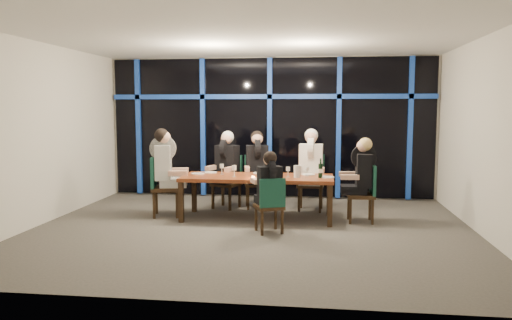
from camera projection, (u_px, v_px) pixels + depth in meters
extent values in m
plane|color=#56524C|center=(251.00, 230.00, 7.91)|extent=(7.00, 7.00, 0.00)
cube|color=silver|center=(270.00, 128.00, 10.71)|extent=(7.00, 0.04, 3.00)
cube|color=silver|center=(208.00, 152.00, 4.79)|extent=(7.00, 0.04, 3.00)
cube|color=silver|center=(40.00, 134.00, 8.20)|extent=(0.04, 6.00, 3.00)
cube|color=silver|center=(487.00, 137.00, 7.31)|extent=(0.04, 6.00, 3.00)
cube|color=white|center=(251.00, 37.00, 7.60)|extent=(7.00, 6.00, 0.04)
cube|color=black|center=(270.00, 128.00, 10.65)|extent=(6.86, 0.04, 2.94)
cube|color=#163EAC|center=(139.00, 127.00, 10.97)|extent=(0.10, 0.10, 2.94)
cube|color=#163EAC|center=(203.00, 128.00, 10.79)|extent=(0.10, 0.10, 2.94)
cube|color=#163EAC|center=(270.00, 128.00, 10.60)|extent=(0.10, 0.10, 2.94)
cube|color=#163EAC|center=(339.00, 128.00, 10.42)|extent=(0.10, 0.10, 2.94)
cube|color=#163EAC|center=(410.00, 129.00, 10.24)|extent=(0.10, 0.10, 2.94)
cube|color=#163EAC|center=(270.00, 97.00, 10.53)|extent=(6.86, 0.10, 0.10)
cube|color=#FF2D14|center=(322.00, 97.00, 10.75)|extent=(0.60, 0.05, 0.35)
cube|color=brown|center=(257.00, 178.00, 8.62)|extent=(2.60, 1.00, 0.06)
cube|color=black|center=(181.00, 202.00, 8.39)|extent=(0.08, 0.08, 0.69)
cube|color=black|center=(330.00, 206.00, 8.07)|extent=(0.08, 0.08, 0.69)
cube|color=black|center=(194.00, 193.00, 9.25)|extent=(0.08, 0.08, 0.69)
cube|color=black|center=(329.00, 196.00, 8.94)|extent=(0.08, 0.08, 0.69)
cube|color=#301E10|center=(226.00, 184.00, 9.57)|extent=(0.60, 0.60, 0.06)
cube|color=#184D3C|center=(232.00, 168.00, 9.73)|extent=(0.46, 0.21, 0.52)
cube|color=#301E10|center=(213.00, 197.00, 9.52)|extent=(0.05, 0.05, 0.44)
cube|color=#301E10|center=(230.00, 199.00, 9.35)|extent=(0.05, 0.05, 0.44)
cube|color=#301E10|center=(223.00, 194.00, 9.85)|extent=(0.05, 0.05, 0.44)
cube|color=#301E10|center=(240.00, 196.00, 9.68)|extent=(0.05, 0.05, 0.44)
cube|color=#301E10|center=(257.00, 184.00, 9.57)|extent=(0.56, 0.56, 0.06)
cube|color=#184D3C|center=(256.00, 168.00, 9.75)|extent=(0.47, 0.15, 0.52)
cube|color=#301E10|center=(248.00, 199.00, 9.40)|extent=(0.05, 0.05, 0.44)
cube|color=#301E10|center=(268.00, 198.00, 9.42)|extent=(0.05, 0.05, 0.44)
cube|color=#301E10|center=(247.00, 195.00, 9.77)|extent=(0.05, 0.05, 0.44)
cube|color=#301E10|center=(266.00, 195.00, 9.80)|extent=(0.05, 0.05, 0.44)
cube|color=#301E10|center=(311.00, 185.00, 9.35)|extent=(0.51, 0.51, 0.06)
cube|color=#184D3C|center=(312.00, 168.00, 9.53)|extent=(0.49, 0.08, 0.54)
cube|color=#301E10|center=(299.00, 200.00, 9.22)|extent=(0.05, 0.05, 0.45)
cube|color=#301E10|center=(320.00, 201.00, 9.15)|extent=(0.05, 0.05, 0.45)
cube|color=#301E10|center=(301.00, 196.00, 9.60)|extent=(0.05, 0.05, 0.45)
cube|color=#301E10|center=(321.00, 197.00, 9.53)|extent=(0.05, 0.05, 0.45)
cube|color=#301E10|center=(166.00, 189.00, 8.87)|extent=(0.59, 0.59, 0.07)
cube|color=#184D3C|center=(153.00, 172.00, 8.82)|extent=(0.16, 0.49, 0.55)
cube|color=#301E10|center=(177.00, 205.00, 8.72)|extent=(0.05, 0.05, 0.46)
cube|color=#301E10|center=(178.00, 201.00, 9.11)|extent=(0.05, 0.05, 0.46)
cube|color=#301E10|center=(154.00, 205.00, 8.68)|extent=(0.05, 0.05, 0.46)
cube|color=#301E10|center=(157.00, 201.00, 9.07)|extent=(0.05, 0.05, 0.46)
cube|color=#301E10|center=(361.00, 196.00, 8.41)|extent=(0.46, 0.46, 0.06)
cube|color=#184D3C|center=(373.00, 180.00, 8.36)|extent=(0.06, 0.45, 0.50)
cube|color=#301E10|center=(349.00, 207.00, 8.63)|extent=(0.04, 0.04, 0.42)
cube|color=#301E10|center=(350.00, 212.00, 8.27)|extent=(0.04, 0.04, 0.42)
cube|color=#301E10|center=(370.00, 208.00, 8.59)|extent=(0.04, 0.04, 0.42)
cube|color=#301E10|center=(372.00, 212.00, 8.23)|extent=(0.04, 0.04, 0.42)
cube|color=#301E10|center=(269.00, 207.00, 7.70)|extent=(0.53, 0.53, 0.05)
cube|color=#184D3C|center=(273.00, 193.00, 7.51)|extent=(0.39, 0.20, 0.45)
cube|color=#301E10|center=(275.00, 218.00, 7.92)|extent=(0.05, 0.05, 0.37)
cube|color=#301E10|center=(256.00, 219.00, 7.83)|extent=(0.05, 0.05, 0.37)
cube|color=#301E10|center=(282.00, 222.00, 7.62)|extent=(0.05, 0.05, 0.37)
cube|color=#301E10|center=(262.00, 223.00, 7.53)|extent=(0.05, 0.05, 0.37)
cube|color=black|center=(223.00, 179.00, 9.45)|extent=(0.50, 0.54, 0.15)
cube|color=black|center=(227.00, 160.00, 9.56)|extent=(0.48, 0.38, 0.58)
cylinder|color=black|center=(227.00, 149.00, 9.54)|extent=(0.25, 0.45, 0.44)
sphere|color=tan|center=(227.00, 139.00, 9.50)|extent=(0.22, 0.22, 0.22)
sphere|color=silver|center=(228.00, 137.00, 9.54)|extent=(0.24, 0.24, 0.24)
cube|color=tan|center=(211.00, 168.00, 9.45)|extent=(0.18, 0.32, 0.08)
cube|color=tan|center=(230.00, 169.00, 9.26)|extent=(0.18, 0.32, 0.08)
cube|color=black|center=(258.00, 179.00, 9.44)|extent=(0.46, 0.51, 0.15)
cube|color=black|center=(257.00, 160.00, 9.57)|extent=(0.46, 0.33, 0.58)
cylinder|color=black|center=(257.00, 149.00, 9.54)|extent=(0.19, 0.45, 0.44)
sphere|color=tan|center=(257.00, 139.00, 9.50)|extent=(0.22, 0.22, 0.22)
sphere|color=black|center=(257.00, 137.00, 9.54)|extent=(0.24, 0.24, 0.24)
cube|color=tan|center=(247.00, 169.00, 9.31)|extent=(0.15, 0.32, 0.08)
cube|color=tan|center=(269.00, 168.00, 9.35)|extent=(0.15, 0.32, 0.08)
cube|color=silver|center=(310.00, 180.00, 9.21)|extent=(0.41, 0.47, 0.15)
cube|color=silver|center=(311.00, 160.00, 9.34)|extent=(0.45, 0.28, 0.60)
cylinder|color=silver|center=(311.00, 147.00, 9.31)|extent=(0.13, 0.46, 0.45)
sphere|color=tan|center=(311.00, 137.00, 9.27)|extent=(0.23, 0.23, 0.23)
sphere|color=silver|center=(311.00, 135.00, 9.31)|extent=(0.25, 0.25, 0.25)
cube|color=tan|center=(298.00, 170.00, 9.14)|extent=(0.10, 0.33, 0.09)
cube|color=tan|center=(322.00, 170.00, 9.06)|extent=(0.10, 0.33, 0.09)
cube|color=black|center=(174.00, 182.00, 8.87)|extent=(0.54, 0.49, 0.15)
cube|color=black|center=(163.00, 162.00, 8.81)|extent=(0.35, 0.49, 0.62)
cylinder|color=black|center=(163.00, 149.00, 8.79)|extent=(0.47, 0.21, 0.46)
sphere|color=tan|center=(164.00, 137.00, 8.77)|extent=(0.23, 0.23, 0.23)
sphere|color=black|center=(161.00, 135.00, 8.76)|extent=(0.25, 0.25, 0.25)
cube|color=tan|center=(178.00, 173.00, 8.64)|extent=(0.34, 0.16, 0.09)
cube|color=tan|center=(179.00, 170.00, 9.07)|extent=(0.34, 0.16, 0.09)
cube|color=black|center=(353.00, 190.00, 8.41)|extent=(0.43, 0.37, 0.14)
cube|color=black|center=(364.00, 170.00, 8.36)|extent=(0.25, 0.41, 0.56)
cylinder|color=black|center=(364.00, 157.00, 8.33)|extent=(0.42, 0.11, 0.42)
sphere|color=tan|center=(363.00, 146.00, 8.32)|extent=(0.21, 0.21, 0.21)
sphere|color=tan|center=(365.00, 145.00, 8.31)|extent=(0.23, 0.23, 0.23)
cube|color=tan|center=(348.00, 174.00, 8.59)|extent=(0.30, 0.09, 0.08)
cube|color=tan|center=(350.00, 177.00, 8.19)|extent=(0.30, 0.09, 0.08)
cube|color=black|center=(267.00, 200.00, 7.80)|extent=(0.44, 0.47, 0.12)
cube|color=black|center=(270.00, 183.00, 7.63)|extent=(0.41, 0.34, 0.50)
cylinder|color=black|center=(270.00, 170.00, 7.61)|extent=(0.23, 0.38, 0.37)
sphere|color=tan|center=(269.00, 159.00, 7.61)|extent=(0.19, 0.19, 0.19)
sphere|color=black|center=(270.00, 158.00, 7.57)|extent=(0.21, 0.21, 0.21)
cube|color=tan|center=(276.00, 180.00, 7.88)|extent=(0.17, 0.27, 0.07)
cube|color=tan|center=(255.00, 181.00, 7.78)|extent=(0.17, 0.27, 0.07)
cylinder|color=white|center=(211.00, 172.00, 9.05)|extent=(0.24, 0.24, 0.01)
cylinder|color=white|center=(260.00, 173.00, 8.99)|extent=(0.24, 0.24, 0.01)
cylinder|color=white|center=(308.00, 174.00, 8.77)|extent=(0.24, 0.24, 0.01)
cylinder|color=white|center=(198.00, 174.00, 8.89)|extent=(0.24, 0.24, 0.01)
cylinder|color=white|center=(327.00, 177.00, 8.43)|extent=(0.24, 0.24, 0.01)
cylinder|color=white|center=(259.00, 179.00, 8.20)|extent=(0.24, 0.24, 0.01)
cylinder|color=black|center=(320.00, 171.00, 8.39)|extent=(0.07, 0.07, 0.24)
cylinder|color=black|center=(321.00, 161.00, 8.37)|extent=(0.03, 0.03, 0.09)
cylinder|color=silver|center=(320.00, 171.00, 8.39)|extent=(0.08, 0.08, 0.07)
cylinder|color=white|center=(297.00, 171.00, 8.42)|extent=(0.11, 0.11, 0.21)
cylinder|color=white|center=(301.00, 170.00, 8.41)|extent=(0.02, 0.02, 0.15)
cylinder|color=#FF9B4C|center=(253.00, 177.00, 8.37)|extent=(0.05, 0.05, 0.03)
cylinder|color=silver|center=(234.00, 176.00, 8.56)|extent=(0.07, 0.07, 0.01)
cylinder|color=silver|center=(234.00, 173.00, 8.55)|extent=(0.01, 0.01, 0.11)
cylinder|color=silver|center=(234.00, 167.00, 8.54)|extent=(0.08, 0.08, 0.08)
cylinder|color=silver|center=(268.00, 175.00, 8.77)|extent=(0.07, 0.07, 0.01)
cylinder|color=silver|center=(268.00, 171.00, 8.76)|extent=(0.01, 0.01, 0.11)
cylinder|color=silver|center=(268.00, 166.00, 8.75)|extent=(0.07, 0.07, 0.08)
cylinder|color=silver|center=(288.00, 177.00, 8.50)|extent=(0.06, 0.06, 0.01)
cylinder|color=silver|center=(288.00, 174.00, 8.50)|extent=(0.01, 0.01, 0.10)
cylinder|color=silver|center=(288.00, 169.00, 8.49)|extent=(0.07, 0.07, 0.07)
cylinder|color=silver|center=(222.00, 174.00, 8.84)|extent=(0.07, 0.07, 0.01)
cylinder|color=silver|center=(222.00, 171.00, 8.83)|extent=(0.01, 0.01, 0.11)
cylinder|color=silver|center=(222.00, 166.00, 8.83)|extent=(0.07, 0.07, 0.07)
cylinder|color=white|center=(307.00, 176.00, 8.62)|extent=(0.06, 0.06, 0.01)
cylinder|color=white|center=(307.00, 173.00, 8.61)|extent=(0.01, 0.01, 0.09)
cylinder|color=white|center=(307.00, 169.00, 8.60)|extent=(0.06, 0.06, 0.06)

